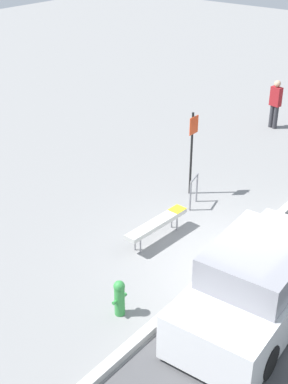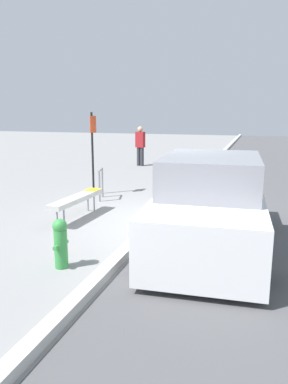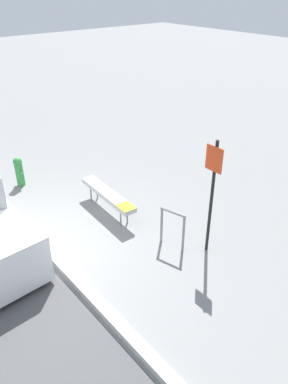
# 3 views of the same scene
# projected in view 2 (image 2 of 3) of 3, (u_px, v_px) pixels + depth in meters

# --- Properties ---
(ground_plane) EXTENTS (60.00, 60.00, 0.00)m
(ground_plane) POSITION_uv_depth(u_px,v_px,m) (160.00, 218.00, 8.28)
(ground_plane) COLOR gray
(curb) EXTENTS (60.00, 0.20, 0.13)m
(curb) POSITION_uv_depth(u_px,v_px,m) (160.00, 216.00, 8.27)
(curb) COLOR #B7B7B2
(curb) RESTS_ON ground_plane
(bench) EXTENTS (1.86, 0.41, 0.51)m
(bench) POSITION_uv_depth(u_px,v_px,m) (77.00, 199.00, 8.21)
(bench) COLOR gray
(bench) RESTS_ON ground_plane
(bike_rack) EXTENTS (0.54, 0.19, 0.83)m
(bike_rack) POSITION_uv_depth(u_px,v_px,m) (101.00, 181.00, 9.99)
(bike_rack) COLOR gray
(bike_rack) RESTS_ON ground_plane
(sign_post) EXTENTS (0.36, 0.08, 2.30)m
(sign_post) POSITION_uv_depth(u_px,v_px,m) (93.00, 146.00, 10.41)
(sign_post) COLOR black
(sign_post) RESTS_ON ground_plane
(fire_hydrant) EXTENTS (0.36, 0.22, 0.77)m
(fire_hydrant) POSITION_uv_depth(u_px,v_px,m) (61.00, 242.00, 5.61)
(fire_hydrant) COLOR #338C3F
(fire_hydrant) RESTS_ON ground_plane
(pedestrian) EXTENTS (0.28, 0.42, 1.69)m
(pedestrian) POSITION_uv_depth(u_px,v_px,m) (140.00, 145.00, 16.09)
(pedestrian) COLOR #333338
(pedestrian) RESTS_ON ground_plane
(parked_car_near) EXTENTS (4.41, 1.96, 1.61)m
(parked_car_near) POSITION_uv_depth(u_px,v_px,m) (211.00, 206.00, 6.49)
(parked_car_near) COLOR black
(parked_car_near) RESTS_ON ground_plane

